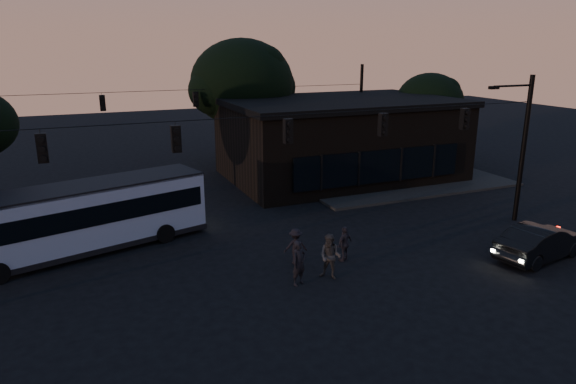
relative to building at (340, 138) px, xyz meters
name	(u,v)px	position (x,y,z in m)	size (l,w,h in m)	color
ground	(331,299)	(-9.00, -15.97, -2.71)	(120.00, 120.00, 0.00)	black
sidewalk_far_right	(391,177)	(3.00, -1.97, -2.63)	(14.00, 10.00, 0.15)	black
building	(340,138)	(0.00, 0.00, 0.00)	(15.40, 10.41, 5.40)	black
tree_behind	(242,83)	(-5.00, 6.03, 3.48)	(7.60, 7.60, 9.43)	black
tree_right	(429,102)	(9.00, 2.03, 1.93)	(5.20, 5.20, 6.86)	black
signal_rig_near	(288,158)	(-9.00, -11.97, 1.74)	(26.24, 0.30, 7.50)	black
signal_rig_far	(197,116)	(-9.00, 4.03, 1.50)	(26.24, 0.30, 7.50)	black
bus	(83,215)	(-16.94, -7.66, -1.00)	(11.11, 5.35, 3.05)	#949FBC
car	(541,242)	(1.01, -16.20, -1.95)	(1.60, 4.59, 1.51)	black
pedestrian_a	(299,263)	(-9.58, -14.40, -1.82)	(0.65, 0.43, 1.78)	black
pedestrian_b	(330,256)	(-8.23, -14.37, -1.79)	(0.89, 0.69, 1.83)	#353230
pedestrian_c	(345,244)	(-6.86, -13.10, -1.94)	(0.90, 0.38, 1.54)	#252129
pedestrian_d	(296,246)	(-8.89, -12.52, -1.94)	(0.99, 0.57, 1.54)	black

